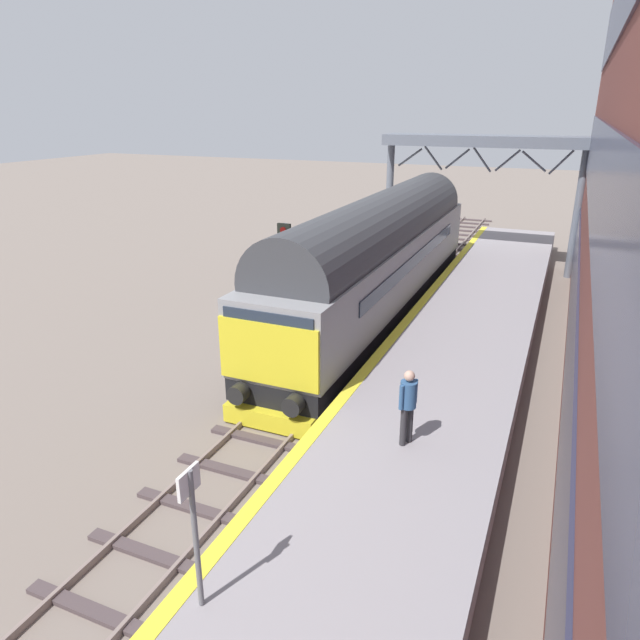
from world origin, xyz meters
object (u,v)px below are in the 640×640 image
object	(u,v)px
signal_post_near	(285,269)
diesel_locomotive	(379,256)
waiting_passenger	(408,400)
platform_number_sign	(193,519)

from	to	relation	value
signal_post_near	diesel_locomotive	bearing A→B (deg)	61.23
waiting_passenger	signal_post_near	bearing A→B (deg)	70.43
signal_post_near	platform_number_sign	distance (m)	11.73
diesel_locomotive	waiting_passenger	distance (m)	10.16
signal_post_near	waiting_passenger	size ratio (longest dim) A/B	2.52
waiting_passenger	diesel_locomotive	bearing A→B (deg)	47.49
diesel_locomotive	waiting_passenger	world-z (taller)	diesel_locomotive
diesel_locomotive	platform_number_sign	distance (m)	14.76
diesel_locomotive	platform_number_sign	size ratio (longest dim) A/B	7.99
signal_post_near	platform_number_sign	bearing A→B (deg)	-69.46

